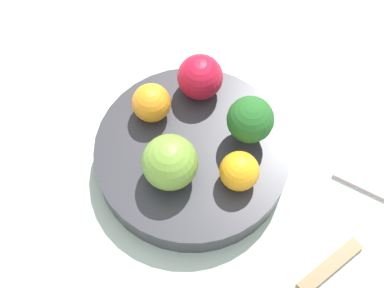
% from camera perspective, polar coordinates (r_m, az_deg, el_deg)
% --- Properties ---
extents(ground_plane, '(6.00, 6.00, 0.00)m').
position_cam_1_polar(ground_plane, '(0.66, -0.00, -2.64)').
color(ground_plane, gray).
extents(table_surface, '(1.20, 1.20, 0.02)m').
position_cam_1_polar(table_surface, '(0.66, -0.00, -2.27)').
color(table_surface, '#B2C6B2').
rests_on(table_surface, ground_plane).
extents(bowl, '(0.23, 0.23, 0.04)m').
position_cam_1_polar(bowl, '(0.63, -0.00, -1.18)').
color(bowl, '#2D2D33').
rests_on(bowl, table_surface).
extents(broccoli, '(0.05, 0.05, 0.07)m').
position_cam_1_polar(broccoli, '(0.59, 6.22, 2.56)').
color(broccoli, '#99C17A').
rests_on(broccoli, bowl).
extents(apple_red, '(0.06, 0.06, 0.06)m').
position_cam_1_polar(apple_red, '(0.57, -2.37, -1.97)').
color(apple_red, olive).
rests_on(apple_red, bowl).
extents(apple_green, '(0.05, 0.05, 0.05)m').
position_cam_1_polar(apple_green, '(0.63, 0.85, 7.15)').
color(apple_green, '#B7142D').
rests_on(apple_green, bowl).
extents(orange_front, '(0.04, 0.04, 0.04)m').
position_cam_1_polar(orange_front, '(0.58, 5.07, -2.90)').
color(orange_front, orange).
rests_on(orange_front, bowl).
extents(orange_back, '(0.05, 0.05, 0.05)m').
position_cam_1_polar(orange_back, '(0.62, -4.35, 4.40)').
color(orange_back, orange).
rests_on(orange_back, bowl).
extents(spoon, '(0.07, 0.07, 0.01)m').
position_cam_1_polar(spoon, '(0.62, 14.50, -12.48)').
color(spoon, olive).
rests_on(spoon, table_surface).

